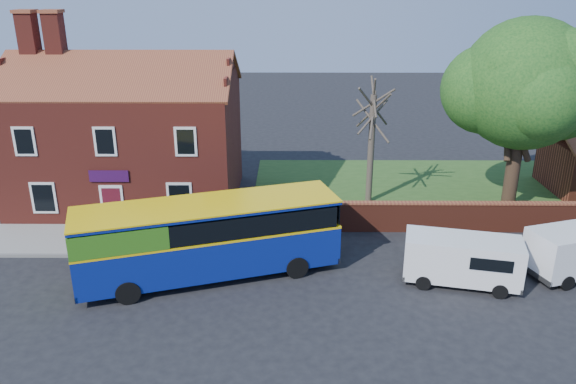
{
  "coord_description": "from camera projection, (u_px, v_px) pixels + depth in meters",
  "views": [
    {
      "loc": [
        2.22,
        -19.29,
        12.06
      ],
      "look_at": [
        2.08,
        5.0,
        2.89
      ],
      "focal_mm": 35.0,
      "sensor_mm": 36.0,
      "label": 1
    }
  ],
  "objects": [
    {
      "name": "shop_building",
      "position": [
        129.0,
        143.0,
        31.91
      ],
      "size": [
        12.3,
        8.13,
        10.5
      ],
      "color": "maroon",
      "rests_on": "ground"
    },
    {
      "name": "boundary_wall",
      "position": [
        503.0,
        217.0,
        28.51
      ],
      "size": [
        22.0,
        0.38,
        1.6
      ],
      "color": "maroon",
      "rests_on": "ground"
    },
    {
      "name": "bus",
      "position": [
        200.0,
        237.0,
        23.73
      ],
      "size": [
        11.36,
        6.01,
        3.36
      ],
      "rotation": [
        0.0,
        0.0,
        0.31
      ],
      "color": "navy",
      "rests_on": "ground"
    },
    {
      "name": "ground",
      "position": [
        235.0,
        304.0,
        22.32
      ],
      "size": [
        120.0,
        120.0,
        0.0
      ],
      "primitive_type": "plane",
      "color": "black",
      "rests_on": "ground"
    },
    {
      "name": "large_tree",
      "position": [
        525.0,
        88.0,
        29.09
      ],
      "size": [
        8.58,
        6.79,
        10.46
      ],
      "color": "black",
      "rests_on": "ground"
    },
    {
      "name": "van_near",
      "position": [
        463.0,
        259.0,
        23.46
      ],
      "size": [
        5.03,
        2.89,
        2.08
      ],
      "rotation": [
        0.0,
        0.0,
        -0.22
      ],
      "color": "white",
      "rests_on": "ground"
    },
    {
      "name": "bare_tree",
      "position": [
        371.0,
        144.0,
        31.36
      ],
      "size": [
        2.57,
        3.06,
        6.85
      ],
      "color": "#4C4238",
      "rests_on": "ground"
    },
    {
      "name": "kerb",
      "position": [
        93.0,
        256.0,
        26.07
      ],
      "size": [
        18.0,
        0.15,
        0.14
      ],
      "primitive_type": "cube",
      "color": "slate",
      "rests_on": "ground"
    },
    {
      "name": "grass_strip",
      "position": [
        467.0,
        190.0,
        34.4
      ],
      "size": [
        26.0,
        12.0,
        0.04
      ],
      "primitive_type": "cube",
      "color": "#426B28",
      "rests_on": "ground"
    },
    {
      "name": "pavement",
      "position": [
        105.0,
        240.0,
        27.71
      ],
      "size": [
        18.0,
        3.5,
        0.12
      ],
      "primitive_type": "cube",
      "color": "gray",
      "rests_on": "ground"
    }
  ]
}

